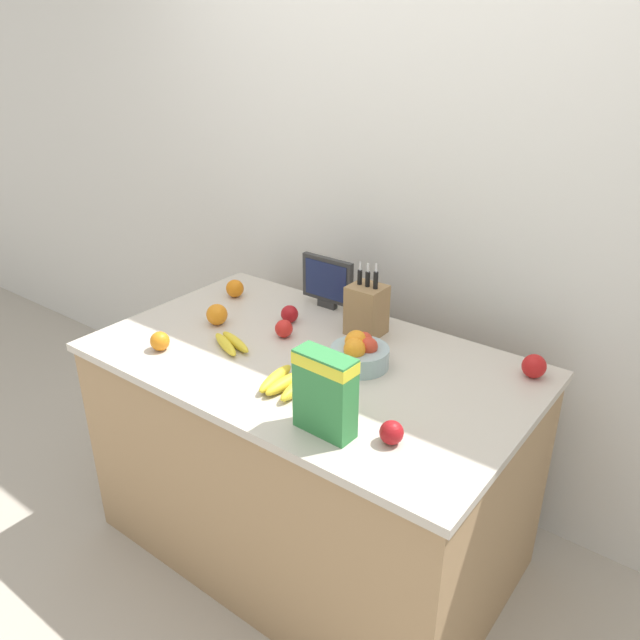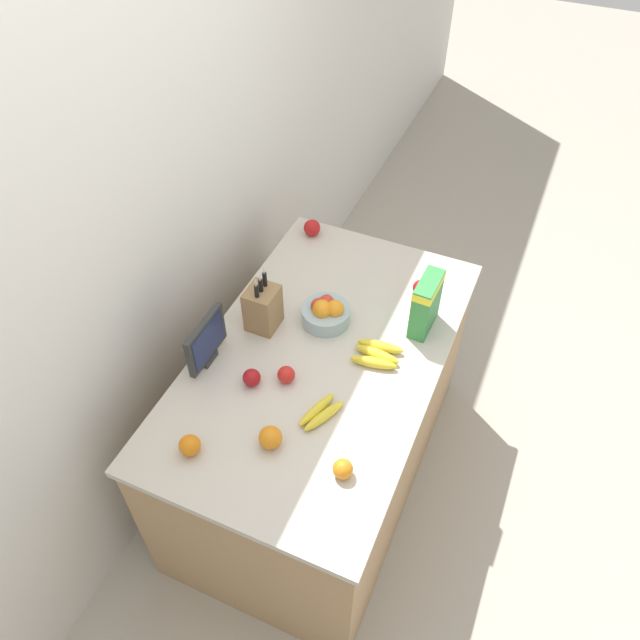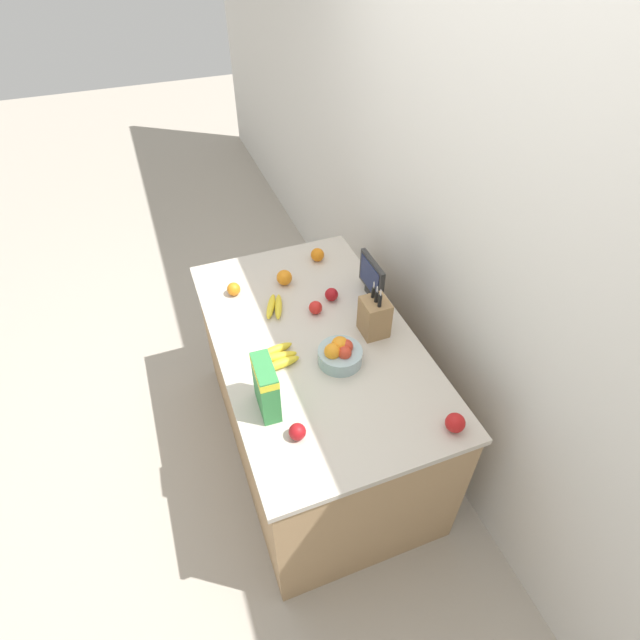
# 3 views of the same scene
# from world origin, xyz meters

# --- Properties ---
(ground_plane) EXTENTS (14.00, 14.00, 0.00)m
(ground_plane) POSITION_xyz_m (0.00, 0.00, 0.00)
(ground_plane) COLOR #B2A899
(wall_back) EXTENTS (9.00, 0.06, 2.60)m
(wall_back) POSITION_xyz_m (0.00, 0.68, 1.30)
(wall_back) COLOR silver
(wall_back) RESTS_ON ground_plane
(counter) EXTENTS (1.57, 0.93, 0.87)m
(counter) POSITION_xyz_m (0.00, 0.00, 0.44)
(counter) COLOR tan
(counter) RESTS_ON ground_plane
(knife_block) EXTENTS (0.13, 0.12, 0.29)m
(knife_block) POSITION_xyz_m (0.05, 0.28, 0.97)
(knife_block) COLOR #937047
(knife_block) RESTS_ON counter
(small_monitor) EXTENTS (0.24, 0.03, 0.22)m
(small_monitor) POSITION_xyz_m (-0.21, 0.39, 0.99)
(small_monitor) COLOR #2D2D2D
(small_monitor) RESTS_ON counter
(cereal_box) EXTENTS (0.19, 0.08, 0.25)m
(cereal_box) POSITION_xyz_m (0.31, -0.32, 1.01)
(cereal_box) COLOR #338442
(cereal_box) RESTS_ON counter
(fruit_bowl) EXTENTS (0.20, 0.20, 0.12)m
(fruit_bowl) POSITION_xyz_m (0.18, 0.06, 0.92)
(fruit_bowl) COLOR #99B2B7
(fruit_bowl) RESTS_ON counter
(banana_bunch_left) EXTENTS (0.20, 0.14, 0.04)m
(banana_bunch_left) POSITION_xyz_m (-0.27, -0.12, 0.89)
(banana_bunch_left) COLOR yellow
(banana_bunch_left) RESTS_ON counter
(banana_bunch_right) EXTENTS (0.16, 0.20, 0.04)m
(banana_bunch_right) POSITION_xyz_m (0.07, -0.21, 0.89)
(banana_bunch_right) COLOR yellow
(banana_bunch_right) RESTS_ON counter
(apple_rear) EXTENTS (0.07, 0.07, 0.07)m
(apple_rear) POSITION_xyz_m (-0.18, 0.07, 0.90)
(apple_rear) COLOR red
(apple_rear) RESTS_ON counter
(apple_middle) EXTENTS (0.07, 0.07, 0.07)m
(apple_middle) POSITION_xyz_m (0.49, -0.26, 0.90)
(apple_middle) COLOR #A31419
(apple_middle) RESTS_ON counter
(apple_leftmost) EXTENTS (0.08, 0.08, 0.08)m
(apple_leftmost) POSITION_xyz_m (0.68, 0.35, 0.91)
(apple_leftmost) COLOR red
(apple_leftmost) RESTS_ON counter
(apple_front) EXTENTS (0.07, 0.07, 0.07)m
(apple_front) POSITION_xyz_m (-0.24, 0.18, 0.90)
(apple_front) COLOR #A31419
(apple_front) RESTS_ON counter
(orange_mid_right) EXTENTS (0.07, 0.07, 0.07)m
(orange_mid_right) POSITION_xyz_m (-0.46, -0.28, 0.90)
(orange_mid_right) COLOR orange
(orange_mid_right) RESTS_ON counter
(orange_by_cereal) EXTENTS (0.08, 0.08, 0.08)m
(orange_by_cereal) POSITION_xyz_m (-0.59, 0.24, 0.91)
(orange_by_cereal) COLOR orange
(orange_by_cereal) RESTS_ON counter
(orange_near_bowl) EXTENTS (0.08, 0.08, 0.08)m
(orange_near_bowl) POSITION_xyz_m (-0.46, -0.01, 0.91)
(orange_near_bowl) COLOR orange
(orange_near_bowl) RESTS_ON counter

